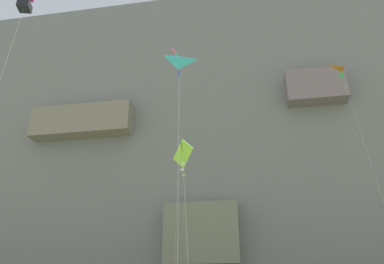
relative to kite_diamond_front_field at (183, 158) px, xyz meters
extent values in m
cube|color=slate|center=(-3.46, 47.33, 17.76)|extent=(180.00, 28.80, 57.60)
cube|color=gray|center=(-24.16, 32.24, 19.94)|extent=(17.79, 4.49, 5.40)
cube|color=gray|center=(-3.46, 31.71, 0.45)|extent=(10.68, 3.46, 8.51)
cube|color=slate|center=(15.13, 32.16, 22.76)|extent=(9.16, 4.16, 5.45)
cube|color=#8CCC33|center=(-0.02, 0.04, 0.30)|extent=(1.59, 1.15, 1.83)
cylinder|color=black|center=(-0.02, 0.04, 0.30)|extent=(0.21, 0.65, 1.45)
cube|color=white|center=(0.02, 0.04, -0.41)|extent=(0.23, 0.05, 0.11)
cube|color=white|center=(-0.07, 0.04, -0.81)|extent=(0.23, 0.06, 0.11)
cube|color=#8CCC33|center=(0.03, 0.04, -1.21)|extent=(0.22, 0.09, 0.11)
cylinder|color=silver|center=(0.43, -0.73, -5.43)|extent=(0.91, 1.54, 10.98)
cylinder|color=black|center=(-5.22, 20.36, 23.84)|extent=(0.65, 3.46, 0.02)
cube|color=purple|center=(-4.97, 21.74, 23.59)|extent=(0.11, 0.40, 0.45)
cube|color=green|center=(-5.10, 21.05, 23.59)|extent=(0.13, 0.41, 0.45)
cube|color=teal|center=(-5.22, 20.36, 23.59)|extent=(0.14, 0.41, 0.45)
cube|color=red|center=(-5.35, 19.67, 23.59)|extent=(0.11, 0.40, 0.45)
cube|color=#CC3399|center=(-5.48, 18.98, 23.59)|extent=(0.13, 0.41, 0.45)
cylinder|color=silver|center=(-4.44, 19.02, 6.46)|extent=(0.95, 6.15, 34.76)
cube|color=black|center=(-13.68, -1.00, 14.24)|extent=(1.20, 1.20, 0.69)
cylinder|color=black|center=(-13.24, -1.00, 14.87)|extent=(0.03, 0.03, 1.86)
cylinder|color=black|center=(-14.13, -1.00, 14.87)|extent=(0.03, 0.03, 1.86)
pyramid|color=orange|center=(14.22, 10.72, 12.09)|extent=(2.04, 2.07, 0.49)
cube|color=green|center=(13.82, 11.10, 12.04)|extent=(0.45, 0.43, 0.59)
cylinder|color=silver|center=(14.54, 9.46, 0.56)|extent=(1.47, 3.30, 22.96)
pyramid|color=#38B2D1|center=(-0.37, -0.40, 6.10)|extent=(2.10, 1.76, 0.36)
cube|color=blue|center=(-0.15, -0.94, 5.98)|extent=(0.25, 0.51, 0.57)
cylinder|color=silver|center=(0.16, -2.14, -2.47)|extent=(0.63, 2.41, 16.90)
camera|label=1|loc=(4.62, -23.16, -8.90)|focal=35.65mm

